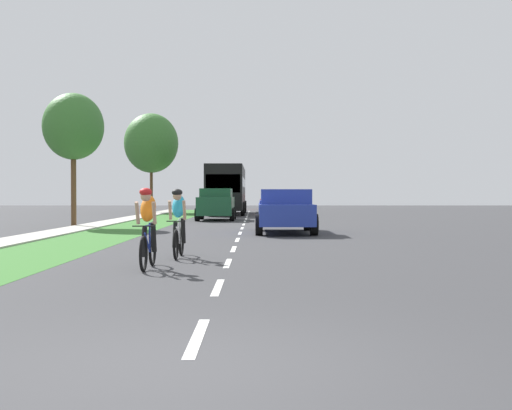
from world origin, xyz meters
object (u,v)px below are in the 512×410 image
street_tree_far (154,143)px  sedan_red (272,201)px  suv_dark_green (219,203)px  cyclist_lead (151,227)px  street_tree_near (76,127)px  cyclist_trailing (181,222)px  bus_black (230,187)px  pickup_blue (287,211)px

street_tree_far → sedan_red: bearing=49.3°
street_tree_far → suv_dark_green: bearing=-68.2°
cyclist_lead → street_tree_near: bearing=110.3°
cyclist_trailing → bus_black: bearing=90.6°
suv_dark_green → cyclist_trailing: bearing=-88.8°
pickup_blue → suv_dark_green: bearing=105.4°
sedan_red → suv_dark_green: bearing=-97.5°
bus_black → street_tree_near: 19.31m
sedan_red → street_tree_far: (-9.78, -11.37, 4.84)m
pickup_blue → street_tree_far: bearing=109.0°
cyclist_lead → pickup_blue: (3.20, 11.71, 0.02)m
pickup_blue → bus_black: size_ratio=0.44×
cyclist_lead → suv_dark_green: 23.84m
pickup_blue → street_tree_far: (-9.57, 27.73, 4.78)m
cyclist_trailing → pickup_blue: bearing=73.2°
cyclist_trailing → pickup_blue: 9.92m
cyclist_lead → bus_black: bus_black is taller
cyclist_lead → cyclist_trailing: (0.33, 2.22, 0.00)m
cyclist_trailing → street_tree_far: (-6.70, 37.22, 4.80)m
sedan_red → pickup_blue: bearing=-90.3°
cyclist_lead → pickup_blue: 12.14m
cyclist_lead → pickup_blue: size_ratio=0.34×
pickup_blue → suv_dark_green: 12.59m
cyclist_lead → sedan_red: size_ratio=0.40×
cyclist_lead → street_tree_far: 40.24m
suv_dark_green → bus_black: bus_black is taller
cyclist_lead → suv_dark_green: suv_dark_green is taller
cyclist_lead → cyclist_trailing: same height
pickup_blue → bus_black: (-3.24, 23.24, 1.15)m
pickup_blue → bus_black: 23.49m
cyclist_trailing → pickup_blue: (2.87, 9.49, 0.02)m
cyclist_trailing → suv_dark_green: bearing=91.2°
bus_black → street_tree_far: size_ratio=1.45×
pickup_blue → street_tree_far: 29.72m
cyclist_trailing → sedan_red: cyclist_trailing is taller
cyclist_trailing → suv_dark_green: (-0.47, 21.63, 0.14)m
cyclist_lead → suv_dark_green: bearing=90.3°
street_tree_far → cyclist_lead: bearing=-80.8°
street_tree_far → cyclist_trailing: bearing=-79.8°
suv_dark_green → sedan_red: size_ratio=1.09×
cyclist_trailing → bus_black: bus_black is taller
suv_dark_green → cyclist_lead: bearing=-89.7°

